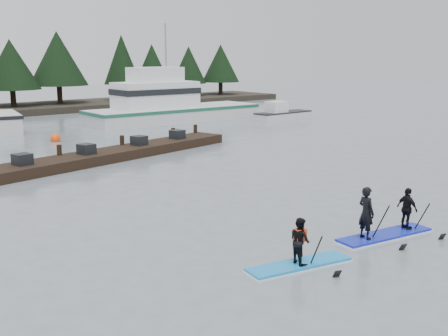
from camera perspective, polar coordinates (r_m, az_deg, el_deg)
ground at (r=17.34m, az=12.93°, el=-6.61°), size 160.00×160.00×0.00m
fishing_boat_medium at (r=45.32m, az=-5.49°, el=5.51°), size 14.45×4.52×8.56m
skiff at (r=46.78m, az=6.01°, el=5.32°), size 5.32×1.67×0.62m
floating_dock at (r=29.59m, az=-10.71°, el=1.47°), size 14.93×4.94×0.49m
buoy_c at (r=44.96m, az=-2.79°, el=4.73°), size 0.57×0.57×0.57m
buoy_b at (r=36.26m, az=-16.73°, el=2.61°), size 0.63×0.63×0.63m
paddleboard_solo at (r=14.43m, az=7.69°, el=-8.26°), size 2.94×1.31×1.80m
paddleboard_duo at (r=17.18m, az=16.15°, el=-4.95°), size 3.29×1.45×2.09m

